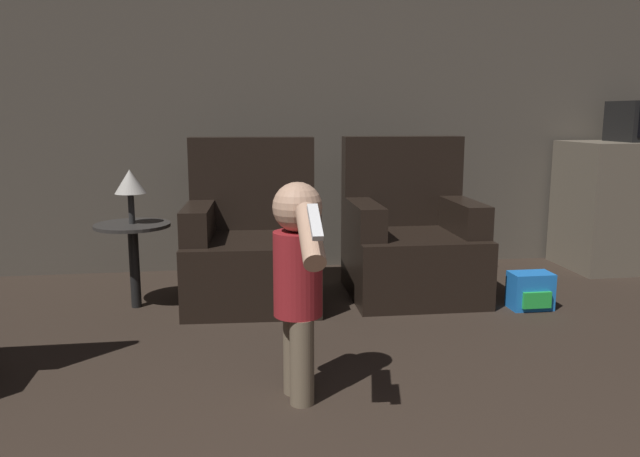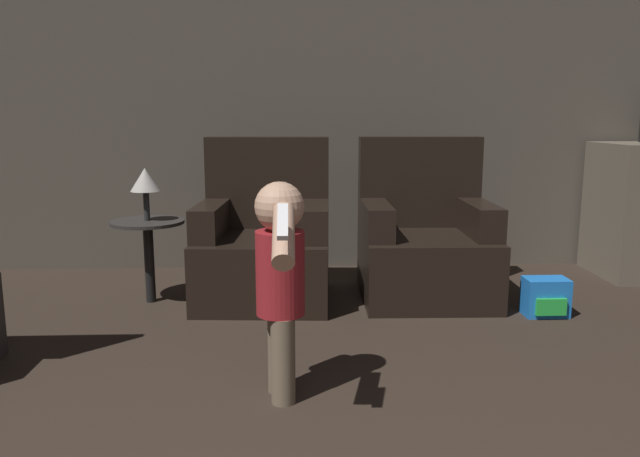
# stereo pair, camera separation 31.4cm
# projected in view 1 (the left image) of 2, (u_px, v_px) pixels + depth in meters

# --- Properties ---
(wall_back) EXTENTS (8.40, 0.05, 2.60)m
(wall_back) POSITION_uv_depth(u_px,v_px,m) (296.00, 93.00, 4.56)
(wall_back) COLOR #51493F
(wall_back) RESTS_ON ground_plane
(armchair_left) EXTENTS (0.84, 0.83, 1.00)m
(armchair_left) POSITION_uv_depth(u_px,v_px,m) (252.00, 246.00, 3.87)
(armchair_left) COLOR black
(armchair_left) RESTS_ON ground_plane
(armchair_right) EXTENTS (0.81, 0.80, 1.00)m
(armchair_right) POSITION_uv_depth(u_px,v_px,m) (410.00, 242.00, 4.01)
(armchair_right) COLOR black
(armchair_right) RESTS_ON ground_plane
(person_toddler) EXTENTS (0.20, 0.61, 0.89)m
(person_toddler) POSITION_uv_depth(u_px,v_px,m) (298.00, 274.00, 2.46)
(person_toddler) COLOR brown
(person_toddler) RESTS_ON ground_plane
(toy_backpack) EXTENTS (0.25, 0.18, 0.22)m
(toy_backpack) POSITION_uv_depth(u_px,v_px,m) (531.00, 291.00, 3.72)
(toy_backpack) COLOR blue
(toy_backpack) RESTS_ON ground_plane
(kitchen_counter) EXTENTS (1.09, 0.63, 0.95)m
(kitchen_counter) POSITION_uv_depth(u_px,v_px,m) (638.00, 205.00, 4.70)
(kitchen_counter) COLOR #665B4C
(kitchen_counter) RESTS_ON ground_plane
(side_table) EXTENTS (0.44, 0.44, 0.51)m
(side_table) POSITION_uv_depth(u_px,v_px,m) (133.00, 238.00, 3.70)
(side_table) COLOR black
(side_table) RESTS_ON ground_plane
(lamp) EXTENTS (0.18, 0.18, 0.32)m
(lamp) POSITION_uv_depth(u_px,v_px,m) (130.00, 183.00, 3.64)
(lamp) COLOR #262626
(lamp) RESTS_ON side_table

